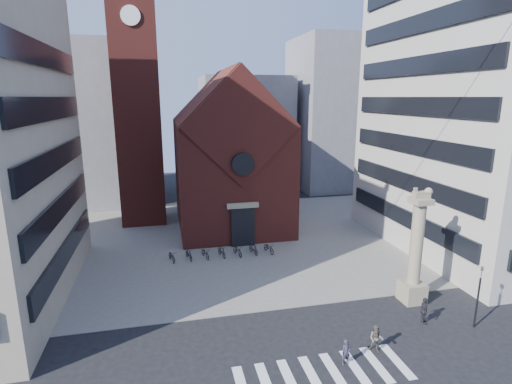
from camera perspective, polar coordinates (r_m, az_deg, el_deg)
ground at (r=26.46m, az=5.73°, el=-20.62°), size 120.00×120.00×0.00m
piazza at (r=42.97m, az=-2.43°, el=-6.68°), size 46.00×30.00×0.05m
zebra_crossing at (r=24.35m, az=9.54°, el=-24.15°), size 10.20×3.20×0.01m
church at (r=46.80m, az=-3.90°, el=5.03°), size 12.00×16.65×18.00m
campanile at (r=48.77m, az=-16.67°, el=13.99°), size 5.50×5.50×31.20m
building_right at (r=45.29m, az=31.65°, el=13.03°), size 18.00×22.00×32.00m
bg_block_left at (r=62.11m, az=-25.08°, el=8.68°), size 16.00×14.00×22.00m
bg_block_mid at (r=67.27m, az=-1.57°, el=8.48°), size 14.00×12.00×18.00m
bg_block_right at (r=69.26m, az=12.26°, el=10.81°), size 16.00×14.00×24.00m
lion_column at (r=31.46m, az=21.80°, el=-8.70°), size 1.63×1.60×8.68m
traffic_light at (r=30.28m, az=29.16°, el=-12.77°), size 0.13×0.16×4.30m
pedestrian_0 at (r=24.77m, az=12.74°, el=-21.42°), size 0.59×0.41×1.52m
pedestrian_1 at (r=26.11m, az=16.79°, el=-19.43°), size 1.06×1.03×1.73m
pedestrian_2 at (r=29.88m, az=22.89°, el=-15.36°), size 0.80×1.18×1.85m
scooter_0 at (r=37.95m, az=-11.92°, el=-8.93°), size 1.10×1.97×0.98m
scooter_1 at (r=37.97m, az=-9.58°, el=-8.72°), size 0.95×1.89×1.09m
scooter_2 at (r=38.09m, az=-7.24°, el=-8.65°), size 1.10×1.97×0.98m
scooter_3 at (r=38.23m, az=-4.93°, el=-8.42°), size 0.95×1.89×1.09m
scooter_4 at (r=38.48m, az=-2.64°, el=-8.32°), size 1.10×1.97×0.98m
scooter_5 at (r=38.74m, az=-0.38°, el=-8.07°), size 0.95×1.89×1.09m
scooter_6 at (r=39.10m, az=1.84°, el=-7.95°), size 1.10×1.97×0.98m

